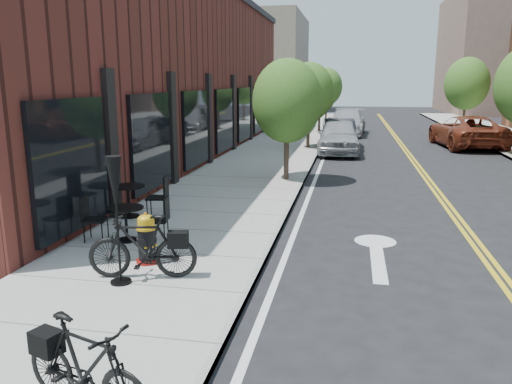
# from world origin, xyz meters

# --- Properties ---
(ground) EXTENTS (120.00, 120.00, 0.00)m
(ground) POSITION_xyz_m (0.00, 0.00, 0.00)
(ground) COLOR black
(ground) RESTS_ON ground
(sidewalk_near) EXTENTS (4.00, 70.00, 0.12)m
(sidewalk_near) POSITION_xyz_m (-2.00, 10.00, 0.06)
(sidewalk_near) COLOR #9E9B93
(sidewalk_near) RESTS_ON ground
(building_near) EXTENTS (5.00, 28.00, 7.00)m
(building_near) POSITION_xyz_m (-6.50, 14.00, 3.50)
(building_near) COLOR #491E17
(building_near) RESTS_ON ground
(bg_building_left) EXTENTS (8.00, 14.00, 10.00)m
(bg_building_left) POSITION_xyz_m (-8.00, 48.00, 5.00)
(bg_building_left) COLOR #726656
(bg_building_left) RESTS_ON ground
(bg_building_right) EXTENTS (10.00, 16.00, 12.00)m
(bg_building_right) POSITION_xyz_m (16.00, 50.00, 6.00)
(bg_building_right) COLOR brown
(bg_building_right) RESTS_ON ground
(tree_near_a) EXTENTS (2.20, 2.20, 3.81)m
(tree_near_a) POSITION_xyz_m (-0.60, 9.00, 2.60)
(tree_near_a) COLOR #382B1E
(tree_near_a) RESTS_ON sidewalk_near
(tree_near_b) EXTENTS (2.30, 2.30, 3.98)m
(tree_near_b) POSITION_xyz_m (-0.60, 17.00, 2.71)
(tree_near_b) COLOR #382B1E
(tree_near_b) RESTS_ON sidewalk_near
(tree_near_c) EXTENTS (2.10, 2.10, 3.67)m
(tree_near_c) POSITION_xyz_m (-0.60, 25.00, 2.53)
(tree_near_c) COLOR #382B1E
(tree_near_c) RESTS_ON sidewalk_near
(tree_near_d) EXTENTS (2.40, 2.40, 4.11)m
(tree_near_d) POSITION_xyz_m (-0.60, 33.00, 2.79)
(tree_near_d) COLOR #382B1E
(tree_near_d) RESTS_ON sidewalk_near
(tree_far_c) EXTENTS (2.80, 2.80, 4.62)m
(tree_far_c) POSITION_xyz_m (8.60, 28.00, 3.06)
(tree_far_c) COLOR #382B1E
(tree_far_c) RESTS_ON sidewalk_far
(fire_hydrant) EXTENTS (0.47, 0.47, 0.90)m
(fire_hydrant) POSITION_xyz_m (-1.99, 0.95, 0.55)
(fire_hydrant) COLOR maroon
(fire_hydrant) RESTS_ON sidewalk_near
(bicycle_left) EXTENTS (1.80, 0.81, 1.05)m
(bicycle_left) POSITION_xyz_m (-1.77, 0.28, 0.64)
(bicycle_left) COLOR black
(bicycle_left) RESTS_ON sidewalk_near
(bicycle_right) EXTENTS (1.68, 0.96, 0.98)m
(bicycle_right) POSITION_xyz_m (-0.92, -2.99, 0.61)
(bicycle_right) COLOR black
(bicycle_right) RESTS_ON sidewalk_near
(bistro_set_b) EXTENTS (1.69, 0.82, 0.89)m
(bistro_set_b) POSITION_xyz_m (-2.87, 2.02, 0.57)
(bistro_set_b) COLOR black
(bistro_set_b) RESTS_ON sidewalk_near
(bistro_set_c) EXTENTS (1.83, 0.89, 0.96)m
(bistro_set_c) POSITION_xyz_m (-3.60, 3.71, 0.61)
(bistro_set_c) COLOR black
(bistro_set_c) RESTS_ON sidewalk_near
(patio_umbrella) EXTENTS (0.33, 0.33, 2.01)m
(patio_umbrella) POSITION_xyz_m (-2.04, 0.02, 1.56)
(patio_umbrella) COLOR black
(patio_umbrella) RESTS_ON sidewalk_near
(parked_car_a) EXTENTS (1.93, 4.60, 1.56)m
(parked_car_a) POSITION_xyz_m (0.88, 16.03, 0.78)
(parked_car_a) COLOR #9CA0A4
(parked_car_a) RESTS_ON ground
(parked_car_b) EXTENTS (1.93, 4.35, 1.39)m
(parked_car_b) POSITION_xyz_m (0.84, 18.33, 0.69)
(parked_car_b) COLOR black
(parked_car_b) RESTS_ON ground
(parked_car_c) EXTENTS (2.52, 5.44, 1.54)m
(parked_car_c) POSITION_xyz_m (1.11, 24.30, 0.77)
(parked_car_c) COLOR #A9A9AE
(parked_car_c) RESTS_ON ground
(parked_car_far) EXTENTS (3.18, 5.88, 1.57)m
(parked_car_far) POSITION_xyz_m (7.01, 19.43, 0.78)
(parked_car_far) COLOR maroon
(parked_car_far) RESTS_ON ground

